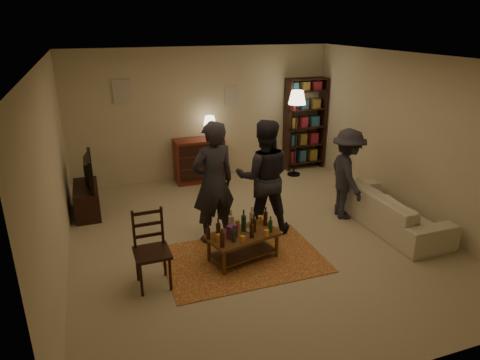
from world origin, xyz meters
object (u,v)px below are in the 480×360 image
coffee_table (242,236)px  person_right (264,177)px  tv_stand (86,193)px  bookshelf (305,123)px  floor_lamp (297,104)px  person_left (213,183)px  person_by_sofa (347,174)px  dining_chair (151,246)px  sofa (391,209)px  dresser (200,159)px

coffee_table → person_right: size_ratio=0.60×
tv_stand → person_right: person_right is taller
bookshelf → person_right: bearing=-128.4°
floor_lamp → person_right: floor_lamp is taller
person_left → coffee_table: bearing=96.8°
bookshelf → person_right: 3.30m
person_right → person_by_sofa: person_right is taller
coffee_table → floor_lamp: bearing=52.5°
tv_stand → bookshelf: (4.69, 0.98, 0.65)m
coffee_table → tv_stand: 3.11m
dining_chair → sofa: dining_chair is taller
bookshelf → floor_lamp: bearing=-135.9°
coffee_table → bookshelf: 4.33m
dining_chair → person_by_sofa: bearing=13.9°
dresser → person_right: 2.59m
bookshelf → sofa: bearing=-90.8°
coffee_table → floor_lamp: floor_lamp is taller
coffee_table → dresser: dresser is taller
person_left → person_by_sofa: bearing=171.7°
sofa → person_left: 2.95m
dining_chair → dresser: size_ratio=0.75×
dining_chair → tv_stand: (-0.75, 2.52, -0.15)m
person_by_sofa → coffee_table: bearing=121.0°
dining_chair → floor_lamp: floor_lamp is taller
sofa → person_by_sofa: size_ratio=1.35×
coffee_table → sofa: 2.63m
bookshelf → person_by_sofa: 2.66m
dining_chair → person_left: person_left is taller
dining_chair → dresser: dresser is taller
dresser → bookshelf: bearing=1.6°
tv_stand → person_left: (1.81, -1.67, 0.55)m
dining_chair → dresser: bearing=65.2°
bookshelf → person_left: bookshelf is taller
person_right → bookshelf: bearing=-111.0°
person_by_sofa → floor_lamp: bearing=8.2°
person_by_sofa → dresser: bearing=48.4°
person_left → person_right: person_left is taller
dresser → person_left: bearing=-99.7°
coffee_table → sofa: coffee_table is taller
person_left → sofa: bearing=159.7°
sofa → floor_lamp: bearing=7.7°
person_right → sofa: bearing=-179.1°
dresser → bookshelf: bookshelf is taller
dresser → bookshelf: size_ratio=0.67×
person_left → person_right: bearing=174.7°
person_left → dresser: bearing=-109.5°
person_left → floor_lamp: bearing=-147.4°
coffee_table → sofa: bearing=3.5°
sofa → person_left: size_ratio=1.11×
tv_stand → floor_lamp: (4.27, 0.57, 1.18)m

